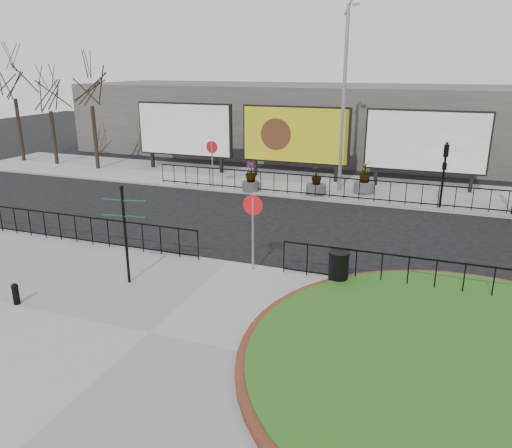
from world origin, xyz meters
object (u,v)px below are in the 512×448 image
at_px(billboard_mid, 295,135).
at_px(planter_c, 364,182).
at_px(planter_a, 251,179).
at_px(fingerpost_sign, 125,225).
at_px(bollard, 16,293).
at_px(lamp_post, 344,98).
at_px(planter_b, 316,185).
at_px(litter_bin, 338,268).

height_order(billboard_mid, planter_c, billboard_mid).
height_order(billboard_mid, planter_a, billboard_mid).
height_order(fingerpost_sign, bollard, fingerpost_sign).
distance_m(lamp_post, bollard, 17.48).
distance_m(planter_a, planter_b, 3.41).
bearing_deg(planter_c, litter_bin, -85.05).
distance_m(lamp_post, planter_a, 6.18).
relative_size(fingerpost_sign, litter_bin, 2.88).
height_order(litter_bin, planter_a, planter_a).
height_order(fingerpost_sign, planter_c, fingerpost_sign).
bearing_deg(planter_c, fingerpost_sign, -110.01).
distance_m(billboard_mid, planter_b, 4.29).
distance_m(bollard, planter_a, 14.39).
bearing_deg(billboard_mid, litter_bin, -68.72).
distance_m(billboard_mid, fingerpost_sign, 15.61).
bearing_deg(planter_b, planter_a, -173.52).
height_order(bollard, planter_b, planter_b).
bearing_deg(planter_b, billboard_mid, 122.89).
relative_size(billboard_mid, lamp_post, 0.67).
xyz_separation_m(billboard_mid, litter_bin, (5.29, -13.57, -1.95)).
bearing_deg(lamp_post, litter_bin, -78.89).
xyz_separation_m(billboard_mid, planter_b, (2.06, -3.19, -1.99)).
distance_m(fingerpost_sign, planter_c, 14.54).
distance_m(lamp_post, planter_b, 4.49).
distance_m(planter_a, planter_c, 5.83).
xyz_separation_m(bollard, planter_c, (7.03, 15.92, 0.23)).
height_order(fingerpost_sign, planter_a, fingerpost_sign).
height_order(litter_bin, planter_c, planter_c).
xyz_separation_m(litter_bin, planter_c, (-1.00, 11.60, 0.04)).
bearing_deg(planter_c, planter_b, -151.29).
height_order(billboard_mid, planter_b, billboard_mid).
relative_size(billboard_mid, bollard, 10.07).
distance_m(fingerpost_sign, bollard, 3.44).
bearing_deg(billboard_mid, planter_b, -57.11).
xyz_separation_m(billboard_mid, fingerpost_sign, (-0.67, -15.58, -0.66)).
bearing_deg(billboard_mid, bollard, -98.74).
bearing_deg(lamp_post, planter_c, -0.00).
relative_size(bollard, planter_a, 0.41).
height_order(planter_b, planter_c, planter_c).
bearing_deg(billboard_mid, planter_c, -24.73).
relative_size(bollard, litter_bin, 0.59).
bearing_deg(lamp_post, bollard, -109.88).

